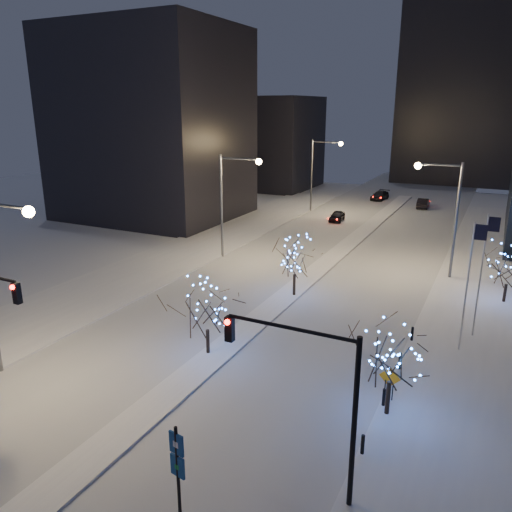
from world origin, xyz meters
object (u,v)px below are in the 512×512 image
Objects in this scene: car_far at (380,196)px; wayfinding_sign at (177,461)px; holiday_tree_plaza_far at (509,267)px; construction_sign at (390,380)px; holiday_tree_plaza_near at (391,357)px; car_near at (337,216)px; street_lamp_east at (446,205)px; holiday_tree_median_far at (295,258)px; street_lamp_w_far at (319,166)px; holiday_tree_median_near at (207,308)px; street_lamp_w_mid at (231,193)px; car_mid at (423,203)px; traffic_signal_east at (314,385)px.

wayfinding_sign reaches higher than car_far.
holiday_tree_plaza_far reaches higher than construction_sign.
holiday_tree_plaza_near is 10.97m from wayfinding_sign.
wayfinding_sign is (9.66, -49.52, 1.60)m from car_near.
car_far is 43.68m from holiday_tree_plaza_far.
holiday_tree_median_far is (-9.58, -9.92, -3.26)m from street_lamp_east.
car_near is 41.63m from construction_sign.
street_lamp_w_far is 48.76m from holiday_tree_plaza_near.
holiday_tree_median_far is 15.91m from holiday_tree_plaza_far.
holiday_tree_plaza_far is 18.02m from construction_sign.
construction_sign reaches higher than car_near.
car_far is 56.60m from holiday_tree_median_near.
wayfinding_sign is (-5.08, -32.04, -4.19)m from street_lamp_east.
street_lamp_east is 23.59m from car_near.
holiday_tree_plaza_near is 2.32m from construction_sign.
wayfinding_sign is 2.04× the size of construction_sign.
street_lamp_w_mid is at bearing -105.86° from car_near.
car_mid reaches higher than car_far.
holiday_tree_plaza_far is (5.23, -4.14, -3.56)m from street_lamp_east.
street_lamp_w_mid is 2.14× the size of holiday_tree_median_near.
holiday_tree_plaza_near reaches higher than holiday_tree_plaza_far.
construction_sign is (19.24, -43.37, -5.26)m from street_lamp_w_far.
holiday_tree_plaza_far is (11.33, -35.75, 2.18)m from car_mid.
street_lamp_east is 5.55× the size of construction_sign.
holiday_tree_plaza_far is at bearing 104.84° from car_mid.
street_lamp_w_far is at bearing 113.55° from holiday_tree_plaza_near.
street_lamp_w_far is at bearing 130.85° from street_lamp_east.
traffic_signal_east is at bearing -66.14° from holiday_tree_median_far.
street_lamp_east is at bearing 91.06° from holiday_tree_plaza_near.
street_lamp_east is 2.14× the size of holiday_tree_median_far.
car_mid is (8.65, 14.13, 0.05)m from car_near.
car_mid is 0.93× the size of holiday_tree_plaza_near.
holiday_tree_median_near is at bearing 127.43° from wayfinding_sign.
holiday_tree_plaza_far is at bearing 79.03° from construction_sign.
street_lamp_east is 2.59× the size of car_near.
street_lamp_w_far is at bearing 129.31° from car_near.
street_lamp_east is at bearing -49.15° from street_lamp_w_far.
construction_sign is at bearing -43.68° from street_lamp_w_mid.
wayfinding_sign reaches higher than car_near.
holiday_tree_median_far is at bearing 135.83° from construction_sign.
holiday_tree_plaza_far is at bearing 75.37° from holiday_tree_plaza_near.
traffic_signal_east reaches higher than car_near.
traffic_signal_east reaches higher than holiday_tree_plaza_near.
street_lamp_w_far is 2.14× the size of holiday_tree_median_near.
car_far is 58.31m from construction_sign.
car_mid is 2.39× the size of construction_sign.
car_mid is at bearing 69.52° from street_lamp_w_mid.
holiday_tree_plaza_near reaches higher than car_mid.
car_near is 29.52m from holiday_tree_plaza_far.
car_far is (-12.17, 64.35, -4.07)m from traffic_signal_east.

